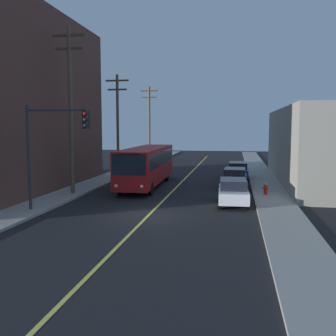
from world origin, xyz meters
TOP-DOWN VIEW (x-y plane):
  - ground_plane at (0.00, 0.00)m, footprint 120.00×120.00m
  - sidewalk_left at (-7.25, 10.00)m, footprint 2.50×90.00m
  - sidewalk_right at (7.25, 10.00)m, footprint 2.50×90.00m
  - lane_stripe_center at (0.00, 15.00)m, footprint 0.16×60.00m
  - city_bus at (-2.51, 10.46)m, footprint 2.79×12.20m
  - parked_car_white at (4.61, 3.90)m, footprint 1.96×4.46m
  - parked_car_red at (4.68, 10.52)m, footprint 1.97×4.47m
  - parked_car_blue at (4.97, 16.08)m, footprint 1.84×4.41m
  - utility_pole_near at (-6.86, 5.47)m, footprint 2.40×0.28m
  - utility_pole_mid at (-7.28, 17.97)m, footprint 2.40×0.28m
  - utility_pole_far at (-7.20, 32.55)m, footprint 2.40×0.28m
  - traffic_signal_left_corner at (-5.41, -0.31)m, footprint 3.75×0.48m
  - fire_hydrant at (6.85, 7.12)m, footprint 0.44×0.26m

SIDE VIEW (x-z plane):
  - ground_plane at x=0.00m, z-range 0.00..0.00m
  - lane_stripe_center at x=0.00m, z-range 0.00..0.01m
  - sidewalk_left at x=-7.25m, z-range 0.00..0.15m
  - sidewalk_right at x=7.25m, z-range 0.00..0.15m
  - fire_hydrant at x=6.85m, z-range 0.16..1.00m
  - parked_car_white at x=4.61m, z-range 0.03..1.65m
  - parked_car_red at x=4.68m, z-range 0.03..1.65m
  - parked_car_blue at x=4.97m, z-range 0.03..1.65m
  - city_bus at x=-2.51m, z-range 0.22..3.42m
  - traffic_signal_left_corner at x=-5.41m, z-range 1.30..7.30m
  - utility_pole_mid at x=-7.28m, z-range 0.65..10.70m
  - utility_pole_far at x=-7.20m, z-range 0.66..10.99m
  - utility_pole_near at x=-6.86m, z-range 0.68..12.39m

